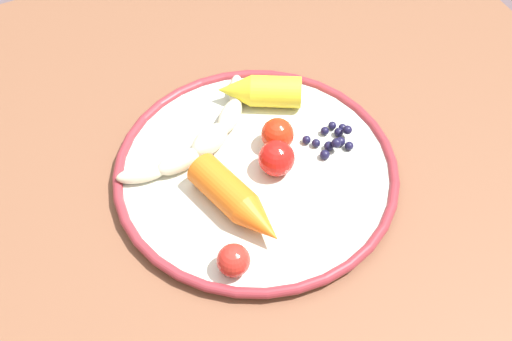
{
  "coord_description": "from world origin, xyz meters",
  "views": [
    {
      "loc": [
        -0.45,
        0.22,
        1.39
      ],
      "look_at": [
        0.01,
        -0.01,
        0.75
      ],
      "focal_mm": 49.01,
      "sensor_mm": 36.0,
      "label": 1
    }
  ],
  "objects_px": {
    "plate": "(256,172)",
    "carrot_orange": "(238,202)",
    "banana": "(203,137)",
    "blueberry_pile": "(333,139)",
    "dining_table": "(252,229)",
    "carrot_yellow": "(259,91)",
    "tomato_mid": "(277,134)",
    "tomato_far": "(277,158)",
    "tomato_near": "(233,260)"
  },
  "relations": [
    {
      "from": "plate",
      "to": "tomato_near",
      "type": "xyz_separation_m",
      "value": [
        -0.11,
        0.08,
        0.02
      ]
    },
    {
      "from": "dining_table",
      "to": "carrot_yellow",
      "type": "distance_m",
      "value": 0.18
    },
    {
      "from": "dining_table",
      "to": "carrot_orange",
      "type": "distance_m",
      "value": 0.13
    },
    {
      "from": "banana",
      "to": "carrot_yellow",
      "type": "height_order",
      "value": "carrot_yellow"
    },
    {
      "from": "tomato_near",
      "to": "dining_table",
      "type": "bearing_deg",
      "value": -35.07
    },
    {
      "from": "banana",
      "to": "carrot_orange",
      "type": "distance_m",
      "value": 0.11
    },
    {
      "from": "tomato_near",
      "to": "tomato_far",
      "type": "bearing_deg",
      "value": -45.84
    },
    {
      "from": "plate",
      "to": "blueberry_pile",
      "type": "relative_size",
      "value": 5.69
    },
    {
      "from": "carrot_orange",
      "to": "banana",
      "type": "bearing_deg",
      "value": -2.98
    },
    {
      "from": "carrot_orange",
      "to": "tomato_near",
      "type": "distance_m",
      "value": 0.07
    },
    {
      "from": "carrot_yellow",
      "to": "tomato_near",
      "type": "distance_m",
      "value": 0.25
    },
    {
      "from": "tomato_mid",
      "to": "dining_table",
      "type": "bearing_deg",
      "value": 123.15
    },
    {
      "from": "dining_table",
      "to": "carrot_yellow",
      "type": "bearing_deg",
      "value": -30.64
    },
    {
      "from": "banana",
      "to": "blueberry_pile",
      "type": "bearing_deg",
      "value": -116.04
    },
    {
      "from": "carrot_yellow",
      "to": "plate",
      "type": "bearing_deg",
      "value": 151.52
    },
    {
      "from": "plate",
      "to": "carrot_yellow",
      "type": "bearing_deg",
      "value": -28.48
    },
    {
      "from": "tomato_near",
      "to": "tomato_far",
      "type": "height_order",
      "value": "tomato_far"
    },
    {
      "from": "tomato_near",
      "to": "carrot_yellow",
      "type": "bearing_deg",
      "value": -32.83
    },
    {
      "from": "tomato_near",
      "to": "tomato_far",
      "type": "distance_m",
      "value": 0.14
    },
    {
      "from": "tomato_far",
      "to": "carrot_yellow",
      "type": "bearing_deg",
      "value": -16.22
    },
    {
      "from": "banana",
      "to": "tomato_mid",
      "type": "relative_size",
      "value": 5.27
    },
    {
      "from": "banana",
      "to": "carrot_yellow",
      "type": "xyz_separation_m",
      "value": [
        0.03,
        -0.09,
        0.01
      ]
    },
    {
      "from": "dining_table",
      "to": "tomato_mid",
      "type": "relative_size",
      "value": 24.51
    },
    {
      "from": "tomato_mid",
      "to": "tomato_near",
      "type": "bearing_deg",
      "value": 137.71
    },
    {
      "from": "carrot_orange",
      "to": "blueberry_pile",
      "type": "xyz_separation_m",
      "value": [
        0.04,
        -0.15,
        -0.01
      ]
    },
    {
      "from": "carrot_yellow",
      "to": "tomato_mid",
      "type": "xyz_separation_m",
      "value": [
        -0.07,
        0.01,
        -0.0
      ]
    },
    {
      "from": "carrot_yellow",
      "to": "tomato_far",
      "type": "height_order",
      "value": "tomato_far"
    },
    {
      "from": "carrot_orange",
      "to": "tomato_mid",
      "type": "bearing_deg",
      "value": -51.11
    },
    {
      "from": "blueberry_pile",
      "to": "tomato_mid",
      "type": "height_order",
      "value": "tomato_mid"
    },
    {
      "from": "plate",
      "to": "carrot_yellow",
      "type": "relative_size",
      "value": 3.04
    },
    {
      "from": "dining_table",
      "to": "carrot_yellow",
      "type": "xyz_separation_m",
      "value": [
        0.11,
        -0.06,
        0.12
      ]
    },
    {
      "from": "dining_table",
      "to": "banana",
      "type": "xyz_separation_m",
      "value": [
        0.07,
        0.03,
        0.12
      ]
    },
    {
      "from": "blueberry_pile",
      "to": "tomato_mid",
      "type": "distance_m",
      "value": 0.07
    },
    {
      "from": "dining_table",
      "to": "banana",
      "type": "height_order",
      "value": "banana"
    },
    {
      "from": "carrot_yellow",
      "to": "tomato_near",
      "type": "relative_size",
      "value": 3.11
    },
    {
      "from": "blueberry_pile",
      "to": "banana",
      "type": "bearing_deg",
      "value": 63.96
    },
    {
      "from": "banana",
      "to": "plate",
      "type": "bearing_deg",
      "value": -149.3
    },
    {
      "from": "blueberry_pile",
      "to": "tomato_near",
      "type": "xyz_separation_m",
      "value": [
        -0.11,
        0.18,
        0.01
      ]
    },
    {
      "from": "blueberry_pile",
      "to": "tomato_near",
      "type": "distance_m",
      "value": 0.21
    },
    {
      "from": "tomato_mid",
      "to": "carrot_yellow",
      "type": "bearing_deg",
      "value": -9.76
    },
    {
      "from": "plate",
      "to": "carrot_orange",
      "type": "relative_size",
      "value": 2.47
    },
    {
      "from": "dining_table",
      "to": "plate",
      "type": "height_order",
      "value": "plate"
    },
    {
      "from": "banana",
      "to": "tomato_near",
      "type": "bearing_deg",
      "value": 166.68
    },
    {
      "from": "carrot_orange",
      "to": "blueberry_pile",
      "type": "bearing_deg",
      "value": -74.12
    },
    {
      "from": "blueberry_pile",
      "to": "tomato_far",
      "type": "distance_m",
      "value": 0.08
    },
    {
      "from": "banana",
      "to": "blueberry_pile",
      "type": "relative_size",
      "value": 3.52
    },
    {
      "from": "tomato_far",
      "to": "tomato_mid",
      "type": "bearing_deg",
      "value": -28.99
    },
    {
      "from": "dining_table",
      "to": "tomato_far",
      "type": "xyz_separation_m",
      "value": [
        -0.0,
        -0.03,
        0.12
      ]
    },
    {
      "from": "tomato_far",
      "to": "banana",
      "type": "bearing_deg",
      "value": 38.89
    },
    {
      "from": "carrot_yellow",
      "to": "tomato_near",
      "type": "bearing_deg",
      "value": 147.17
    }
  ]
}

